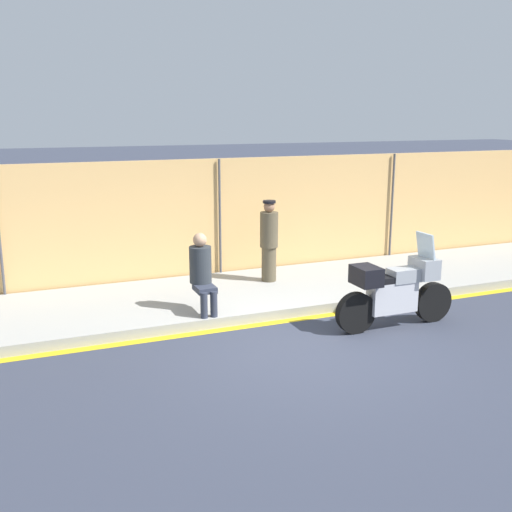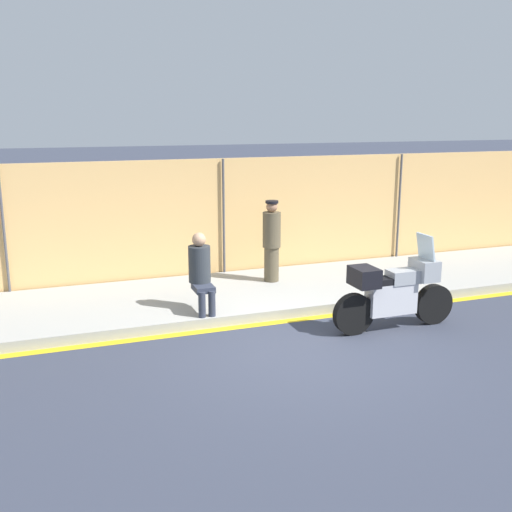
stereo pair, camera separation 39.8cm
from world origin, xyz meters
TOP-DOWN VIEW (x-y plane):
  - ground_plane at (0.00, 0.00)m, footprint 120.00×120.00m
  - sidewalk at (0.00, 2.74)m, footprint 31.36×2.77m
  - curb_paint_stripe at (0.00, 1.27)m, footprint 31.36×0.18m
  - storefront_fence at (-0.00, 4.22)m, footprint 29.79×0.17m
  - motorcycle at (1.72, 0.34)m, footprint 2.18×0.50m
  - officer_standing at (0.68, 3.14)m, footprint 0.36×0.36m
  - person_seated_on_curb at (-1.11, 1.83)m, footprint 0.37×0.68m

SIDE VIEW (x-z plane):
  - ground_plane at x=0.00m, z-range 0.00..0.00m
  - curb_paint_stripe at x=0.00m, z-range 0.00..0.01m
  - sidewalk at x=0.00m, z-range 0.00..0.18m
  - motorcycle at x=1.72m, z-range -0.14..1.40m
  - person_seated_on_curb at x=-1.11m, z-range 0.25..1.58m
  - officer_standing at x=0.68m, z-range 0.20..1.81m
  - storefront_fence at x=0.00m, z-range 0.00..2.55m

